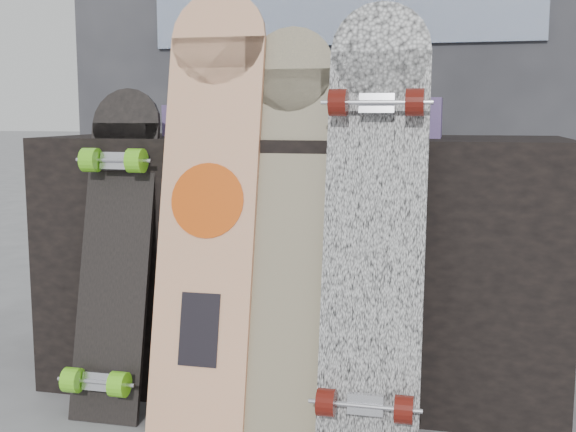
% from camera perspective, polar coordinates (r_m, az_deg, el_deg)
% --- Properties ---
extents(vendor_table, '(1.60, 0.60, 0.80)m').
position_cam_1_polar(vendor_table, '(2.34, 1.16, -3.56)').
color(vendor_table, black).
rests_on(vendor_table, ground).
extents(booth, '(2.40, 0.22, 2.20)m').
position_cam_1_polar(booth, '(3.14, 4.54, 12.27)').
color(booth, '#2F2F34').
rests_on(booth, ground).
extents(merch_box_purple, '(0.18, 0.12, 0.10)m').
position_cam_1_polar(merch_box_purple, '(2.40, -7.38, 7.49)').
color(merch_box_purple, '#5B3F80').
rests_on(merch_box_purple, vendor_table).
extents(merch_box_small, '(0.14, 0.14, 0.12)m').
position_cam_1_polar(merch_box_small, '(2.23, 10.24, 7.64)').
color(merch_box_small, '#5B3F80').
rests_on(merch_box_small, vendor_table).
extents(merch_box_flat, '(0.22, 0.10, 0.06)m').
position_cam_1_polar(merch_box_flat, '(2.45, 0.90, 7.10)').
color(merch_box_flat, '#D1B78C').
rests_on(merch_box_flat, vendor_table).
extents(longboard_geisha, '(0.28, 0.30, 1.23)m').
position_cam_1_polar(longboard_geisha, '(2.03, -6.28, 1.70)').
color(longboard_geisha, '#CFB08B').
rests_on(longboard_geisha, ground).
extents(longboard_celtic, '(0.25, 0.29, 1.12)m').
position_cam_1_polar(longboard_celtic, '(1.98, -0.39, 0.01)').
color(longboard_celtic, beige).
rests_on(longboard_celtic, ground).
extents(longboard_cascadia, '(0.26, 0.30, 1.17)m').
position_cam_1_polar(longboard_cascadia, '(1.87, 6.83, -0.22)').
color(longboard_cascadia, white).
rests_on(longboard_cascadia, ground).
extents(skateboard_dark, '(0.21, 0.31, 0.95)m').
position_cam_1_polar(skateboard_dark, '(2.15, -13.56, -2.46)').
color(skateboard_dark, black).
rests_on(skateboard_dark, ground).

